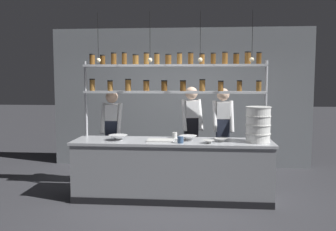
% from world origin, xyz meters
% --- Properties ---
extents(ground_plane, '(40.00, 40.00, 0.00)m').
position_xyz_m(ground_plane, '(0.00, 0.00, 0.00)').
color(ground_plane, '#3D3D42').
extents(back_wall, '(5.47, 0.12, 2.92)m').
position_xyz_m(back_wall, '(0.00, 2.25, 1.46)').
color(back_wall, gray).
rests_on(back_wall, ground_plane).
extents(prep_counter, '(3.07, 0.76, 0.92)m').
position_xyz_m(prep_counter, '(0.00, -0.00, 0.46)').
color(prep_counter, gray).
rests_on(prep_counter, ground_plane).
extents(spice_shelf_unit, '(2.95, 0.28, 2.29)m').
position_xyz_m(spice_shelf_unit, '(-0.01, 0.33, 1.86)').
color(spice_shelf_unit, '#ADAFB5').
rests_on(spice_shelf_unit, ground_plane).
extents(chef_left, '(0.36, 0.29, 1.66)m').
position_xyz_m(chef_left, '(-1.10, 0.67, 0.96)').
color(chef_left, black).
rests_on(chef_left, ground_plane).
extents(chef_center, '(0.41, 0.34, 1.73)m').
position_xyz_m(chef_center, '(0.27, 0.82, 1.00)').
color(chef_center, black).
rests_on(chef_center, ground_plane).
extents(chef_right, '(0.37, 0.31, 1.71)m').
position_xyz_m(chef_right, '(0.82, 0.83, 0.99)').
color(chef_right, black).
rests_on(chef_right, ground_plane).
extents(container_stack, '(0.38, 0.38, 0.54)m').
position_xyz_m(container_stack, '(1.29, -0.04, 1.19)').
color(container_stack, white).
rests_on(container_stack, prep_counter).
extents(cutting_board, '(0.40, 0.26, 0.02)m').
position_xyz_m(cutting_board, '(-0.18, -0.07, 0.93)').
color(cutting_board, silver).
rests_on(cutting_board, prep_counter).
extents(prep_bowl_near_left, '(0.21, 0.21, 0.06)m').
position_xyz_m(prep_bowl_near_left, '(0.74, -0.05, 0.95)').
color(prep_bowl_near_left, silver).
rests_on(prep_bowl_near_left, prep_counter).
extents(prep_bowl_center_front, '(0.30, 0.30, 0.08)m').
position_xyz_m(prep_bowl_center_front, '(-0.84, -0.04, 0.96)').
color(prep_bowl_center_front, white).
rests_on(prep_bowl_center_front, prep_counter).
extents(prep_bowl_center_back, '(0.18, 0.18, 0.05)m').
position_xyz_m(prep_bowl_center_back, '(0.55, -0.21, 0.94)').
color(prep_bowl_center_back, silver).
rests_on(prep_bowl_center_back, prep_counter).
extents(prep_bowl_near_right, '(0.28, 0.28, 0.08)m').
position_xyz_m(prep_bowl_near_right, '(0.24, 0.03, 0.96)').
color(prep_bowl_near_right, white).
rests_on(prep_bowl_near_right, prep_counter).
extents(serving_cup_front, '(0.08, 0.08, 0.09)m').
position_xyz_m(serving_cup_front, '(0.02, 0.25, 0.97)').
color(serving_cup_front, silver).
rests_on(serving_cup_front, prep_counter).
extents(serving_cup_by_board, '(0.09, 0.09, 0.10)m').
position_xyz_m(serving_cup_by_board, '(0.14, -0.22, 0.97)').
color(serving_cup_by_board, '#334C70').
rests_on(serving_cup_by_board, prep_counter).
extents(pendant_light_row, '(2.39, 0.07, 0.76)m').
position_xyz_m(pendant_light_row, '(0.03, 0.00, 2.19)').
color(pendant_light_row, black).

